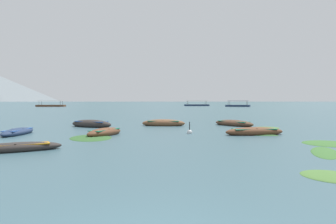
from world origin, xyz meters
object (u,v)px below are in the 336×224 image
rowboat_6 (15,148)px  mooring_buoy (189,132)px  rowboat_0 (163,123)px  rowboat_1 (91,124)px  ferry_2 (196,105)px  ferry_0 (50,106)px  rowboat_4 (104,132)px  rowboat_7 (254,132)px  rowboat_2 (17,132)px  rowboat_5 (233,123)px  ferry_1 (237,106)px

rowboat_6 → mooring_buoy: bearing=41.0°
rowboat_0 → rowboat_1: rowboat_1 is taller
rowboat_1 → ferry_2: bearing=79.7°
ferry_0 → mooring_buoy: 107.51m
rowboat_4 → ferry_0: (-41.91, 97.48, 0.25)m
rowboat_0 → rowboat_4: (-3.73, -7.51, -0.04)m
rowboat_6 → ferry_2: size_ratio=0.35×
rowboat_1 → rowboat_7: rowboat_1 is taller
rowboat_1 → rowboat_2: size_ratio=1.12×
rowboat_5 → ferry_2: (6.86, 105.85, 0.24)m
rowboat_2 → ferry_0: size_ratio=0.35×
rowboat_5 → rowboat_6: rowboat_5 is taller
rowboat_4 → rowboat_7: 9.87m
rowboat_1 → ferry_2: (19.43, 107.16, 0.20)m
ferry_2 → rowboat_2: bearing=-101.4°
ferry_0 → rowboat_0: bearing=-63.1°
rowboat_6 → ferry_1: bearing=71.7°
mooring_buoy → rowboat_4: bearing=-169.4°
rowboat_4 → rowboat_5: rowboat_5 is taller
rowboat_0 → ferry_0: size_ratio=0.37×
rowboat_2 → rowboat_4: size_ratio=1.08×
rowboat_1 → rowboat_7: size_ratio=1.03×
rowboat_4 → rowboat_6: size_ratio=0.89×
rowboat_5 → ferry_1: bearing=76.5°
rowboat_0 → rowboat_5: bearing=0.5°
rowboat_1 → rowboat_5: bearing=6.0°
mooring_buoy → rowboat_5: bearing=55.5°
rowboat_6 → ferry_1: ferry_1 is taller
rowboat_1 → rowboat_6: 12.39m
rowboat_7 → ferry_2: ferry_2 is taller
rowboat_6 → rowboat_1: bearing=89.2°
rowboat_4 → rowboat_7: (9.86, 0.33, 0.01)m
rowboat_2 → ferry_0: ferry_0 is taller
rowboat_7 → rowboat_1: bearing=154.4°
rowboat_2 → mooring_buoy: 11.54m
rowboat_6 → ferry_1: size_ratio=0.40×
rowboat_0 → rowboat_1: bearing=-168.5°
rowboat_6 → ferry_2: 121.14m
ferry_2 → rowboat_7: bearing=-93.6°
rowboat_4 → rowboat_6: bearing=-113.4°
rowboat_1 → ferry_0: size_ratio=0.39×
ferry_0 → rowboat_4: bearing=-66.7°
rowboat_2 → rowboat_6: rowboat_2 is taller
mooring_buoy → rowboat_6: bearing=-139.0°
rowboat_4 → rowboat_5: bearing=36.9°
rowboat_6 → ferry_0: ferry_0 is taller
rowboat_1 → ferry_0: ferry_0 is taller
ferry_1 → ferry_0: bearing=179.3°
rowboat_2 → ferry_0: (-36.00, 96.98, 0.28)m
rowboat_6 → ferry_1: (34.04, 102.73, 0.29)m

